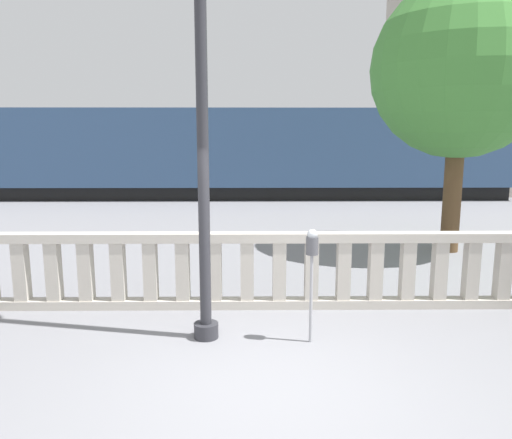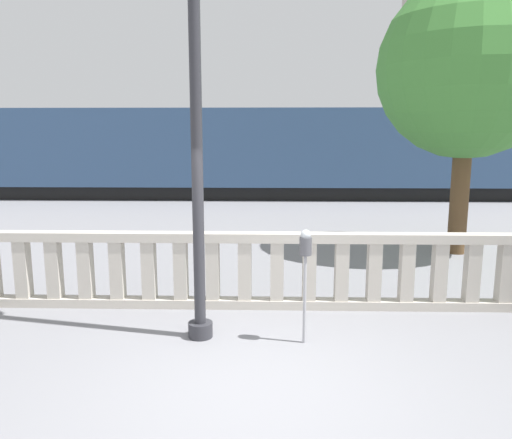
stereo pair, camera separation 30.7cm
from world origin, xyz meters
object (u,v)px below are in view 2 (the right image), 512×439
Objects in this scene: lamppost at (195,40)px; tree_left at (469,69)px; parking_meter at (305,254)px; train_near at (163,152)px.

lamppost is 7.04m from tree_left.
lamppost is 2.93m from parking_meter.
lamppost reaches higher than parking_meter.
lamppost is 4.10× the size of parking_meter.
parking_meter is at bearing -127.06° from tree_left.
parking_meter is 0.25× the size of tree_left.
parking_meter is 15.53m from train_near.
tree_left is at bearing -48.48° from train_near.
parking_meter is at bearing -6.24° from lamppost.
lamppost is at bearing 173.76° from parking_meter.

